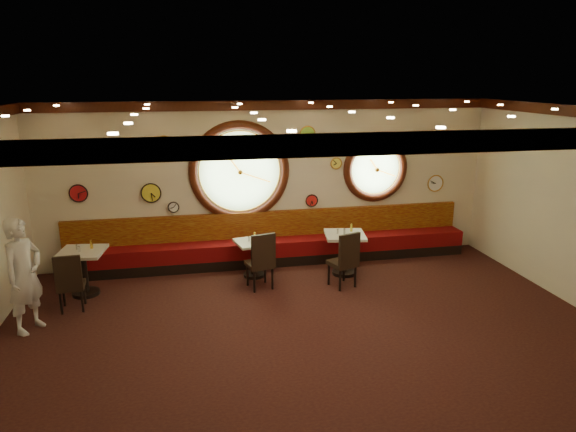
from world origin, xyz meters
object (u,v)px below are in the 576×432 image
object	(u,v)px
table_b	(254,254)
chair_b	(262,257)
condiment_c_bottle	(351,227)
condiment_a_salt	(77,247)
condiment_a_bottle	(91,244)
condiment_b_bottle	(255,236)
chair_a	(70,279)
table_a	(83,267)
chair_c	(346,256)
condiment_a_pepper	(79,249)
condiment_c_salt	(338,231)
condiment_c_pepper	(344,231)
table_c	(345,249)
waiter	(24,275)
condiment_b_pepper	(255,239)
condiment_b_salt	(249,239)

from	to	relation	value
table_b	chair_b	bearing A→B (deg)	-85.14
chair_b	condiment_c_bottle	distance (m)	1.90
table_b	condiment_c_bottle	size ratio (longest dim) A/B	4.84
condiment_a_salt	condiment_a_bottle	world-z (taller)	condiment_a_bottle
condiment_b_bottle	chair_a	bearing A→B (deg)	-161.86
table_a	chair_c	xyz separation A→B (m)	(4.48, -0.60, 0.08)
condiment_a_pepper	condiment_a_bottle	bearing A→B (deg)	39.77
table_a	condiment_b_bottle	size ratio (longest dim) A/B	5.66
chair_b	condiment_c_salt	distance (m)	1.59
chair_c	condiment_b_bottle	distance (m)	1.77
chair_c	condiment_c_pepper	size ratio (longest dim) A/B	5.85
condiment_a_salt	condiment_c_salt	world-z (taller)	condiment_c_salt
condiment_a_pepper	condiment_b_bottle	bearing A→B (deg)	7.81
table_c	condiment_c_bottle	xyz separation A→B (m)	(0.16, 0.12, 0.37)
condiment_c_bottle	waiter	xyz separation A→B (m)	(-5.39, -1.34, -0.01)
condiment_b_pepper	condiment_b_bottle	xyz separation A→B (m)	(0.01, 0.16, 0.01)
table_b	condiment_b_salt	bearing A→B (deg)	173.80
condiment_b_bottle	waiter	bearing A→B (deg)	-156.67
table_c	condiment_c_pepper	bearing A→B (deg)	-136.92
table_c	condiment_b_pepper	size ratio (longest dim) A/B	7.37
chair_b	condiment_c_bottle	bearing A→B (deg)	3.22
chair_a	condiment_c_bottle	size ratio (longest dim) A/B	3.87
chair_c	condiment_a_salt	bearing A→B (deg)	151.91
chair_b	condiment_c_salt	xyz separation A→B (m)	(1.51, 0.44, 0.25)
chair_b	condiment_b_pepper	size ratio (longest dim) A/B	5.65
condiment_c_bottle	table_b	bearing A→B (deg)	176.73
condiment_a_bottle	condiment_c_bottle	size ratio (longest dim) A/B	0.97
condiment_b_salt	condiment_c_salt	world-z (taller)	condiment_c_salt
table_c	waiter	bearing A→B (deg)	-166.87
table_a	table_b	bearing A→B (deg)	5.05
condiment_a_salt	condiment_b_pepper	size ratio (longest dim) A/B	0.78
table_b	table_a	bearing A→B (deg)	-174.95
chair_b	condiment_a_bottle	xyz separation A→B (m)	(-2.86, 0.47, 0.28)
condiment_c_pepper	chair_c	bearing A→B (deg)	-104.53
condiment_c_salt	chair_a	bearing A→B (deg)	-171.12
chair_b	condiment_b_salt	distance (m)	0.68
chair_c	condiment_a_salt	size ratio (longest dim) A/B	7.12
condiment_b_salt	condiment_a_bottle	size ratio (longest dim) A/B	0.62
table_c	chair_a	bearing A→B (deg)	-171.71
chair_b	condiment_b_pepper	bearing A→B (deg)	79.36
condiment_c_salt	condiment_b_pepper	size ratio (longest dim) A/B	0.79
chair_c	condiment_a_salt	distance (m)	4.62
waiter	condiment_a_pepper	bearing A→B (deg)	3.78
chair_a	chair_b	xyz separation A→B (m)	(3.10, 0.28, 0.04)
chair_c	condiment_a_bottle	size ratio (longest dim) A/B	4.23
condiment_a_salt	condiment_b_salt	xyz separation A→B (m)	(2.96, 0.20, -0.10)
condiment_b_salt	condiment_b_pepper	bearing A→B (deg)	-32.82
table_b	chair_a	world-z (taller)	chair_a
chair_b	condiment_b_pepper	xyz separation A→B (m)	(-0.03, 0.58, 0.15)
chair_a	condiment_c_pepper	xyz separation A→B (m)	(4.72, 0.67, 0.30)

